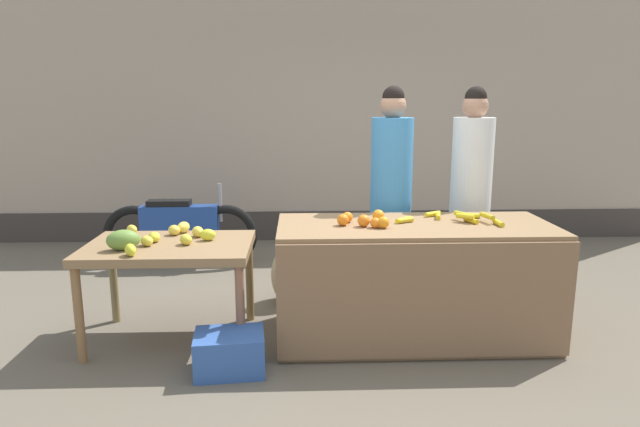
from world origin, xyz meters
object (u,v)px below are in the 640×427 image
Objects in this scene: produce_crate at (230,352)px; vendor_woman_blue_shirt at (391,198)px; vendor_woman_white_shirt at (470,196)px; produce_sack at (289,275)px; parked_motorcycle at (180,229)px.

vendor_woman_blue_shirt is at bearing 43.93° from produce_crate.
produce_sack is at bearing -178.98° from vendor_woman_white_shirt.
parked_motorcycle reaches higher than produce_crate.
vendor_woman_white_shirt is 2.96m from parked_motorcycle.
parked_motorcycle is (-2.70, 1.08, -0.52)m from vendor_woman_white_shirt.
vendor_woman_white_shirt is (0.69, 0.08, -0.00)m from vendor_woman_blue_shirt.
vendor_woman_blue_shirt reaches higher than vendor_woman_white_shirt.
vendor_woman_blue_shirt is 1.14× the size of parked_motorcycle.
vendor_woman_blue_shirt reaches higher than produce_crate.
vendor_woman_blue_shirt reaches higher than produce_sack.
vendor_woman_white_shirt is at bearing -21.90° from parked_motorcycle.
parked_motorcycle is 3.23× the size of produce_sack.
vendor_woman_blue_shirt is at bearing -3.37° from produce_sack.
produce_crate is 0.89× the size of produce_sack.
vendor_woman_blue_shirt is at bearing -30.08° from parked_motorcycle.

